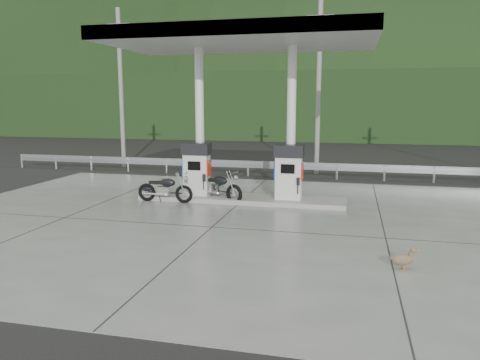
% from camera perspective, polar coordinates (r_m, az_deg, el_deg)
% --- Properties ---
extents(ground, '(160.00, 160.00, 0.00)m').
position_cam_1_polar(ground, '(13.64, -2.21, -4.77)').
color(ground, black).
rests_on(ground, ground).
extents(forecourt_apron, '(18.00, 14.00, 0.02)m').
position_cam_1_polar(forecourt_apron, '(13.64, -2.21, -4.73)').
color(forecourt_apron, slate).
rests_on(forecourt_apron, ground).
extents(pump_island, '(7.00, 1.40, 0.15)m').
position_cam_1_polar(pump_island, '(15.98, 0.21, -2.30)').
color(pump_island, gray).
rests_on(pump_island, forecourt_apron).
extents(gas_pump_left, '(0.95, 0.55, 1.80)m').
position_cam_1_polar(gas_pump_left, '(16.25, -5.29, 1.35)').
color(gas_pump_left, silver).
rests_on(gas_pump_left, pump_island).
extents(gas_pump_right, '(0.95, 0.55, 1.80)m').
position_cam_1_polar(gas_pump_right, '(15.52, 5.97, 0.96)').
color(gas_pump_right, silver).
rests_on(gas_pump_right, pump_island).
extents(canopy_column_left, '(0.30, 0.30, 5.00)m').
position_cam_1_polar(canopy_column_left, '(16.48, -4.93, 7.05)').
color(canopy_column_left, white).
rests_on(canopy_column_left, pump_island).
extents(canopy_column_right, '(0.30, 0.30, 5.00)m').
position_cam_1_polar(canopy_column_right, '(15.77, 6.26, 6.93)').
color(canopy_column_right, white).
rests_on(canopy_column_right, pump_island).
extents(canopy_roof, '(8.50, 5.00, 0.40)m').
position_cam_1_polar(canopy_roof, '(15.77, 0.22, 16.81)').
color(canopy_roof, beige).
rests_on(canopy_roof, canopy_column_left).
extents(guardrail, '(26.00, 0.16, 1.42)m').
position_cam_1_polar(guardrail, '(21.20, 3.63, 2.28)').
color(guardrail, '#9FA0A7').
rests_on(guardrail, ground).
extents(road, '(60.00, 7.00, 0.01)m').
position_cam_1_polar(road, '(24.72, 5.01, 1.63)').
color(road, black).
rests_on(road, ground).
extents(utility_pole_a, '(0.22, 0.22, 8.00)m').
position_cam_1_polar(utility_pole_a, '(25.07, -14.31, 10.65)').
color(utility_pole_a, gray).
rests_on(utility_pole_a, ground).
extents(utility_pole_b, '(0.22, 0.22, 8.00)m').
position_cam_1_polar(utility_pole_b, '(22.29, 9.56, 11.00)').
color(utility_pole_b, gray).
rests_on(utility_pole_b, ground).
extents(tree_band, '(80.00, 6.00, 6.00)m').
position_cam_1_polar(tree_band, '(42.88, 8.78, 8.88)').
color(tree_band, black).
rests_on(tree_band, ground).
extents(forested_hills, '(100.00, 40.00, 140.00)m').
position_cam_1_polar(forested_hills, '(72.89, 10.72, 6.66)').
color(forested_hills, black).
rests_on(forested_hills, ground).
extents(motorcycle_left, '(1.84, 0.60, 0.87)m').
position_cam_1_polar(motorcycle_left, '(15.97, -9.12, -1.11)').
color(motorcycle_left, black).
rests_on(motorcycle_left, forecourt_apron).
extents(motorcycle_right, '(2.03, 1.38, 0.93)m').
position_cam_1_polar(motorcycle_right, '(15.97, -2.72, -0.90)').
color(motorcycle_right, black).
rests_on(motorcycle_right, forecourt_apron).
extents(duck, '(0.56, 0.28, 0.39)m').
position_cam_1_polar(duck, '(10.10, 19.18, -9.19)').
color(duck, brown).
rests_on(duck, forecourt_apron).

